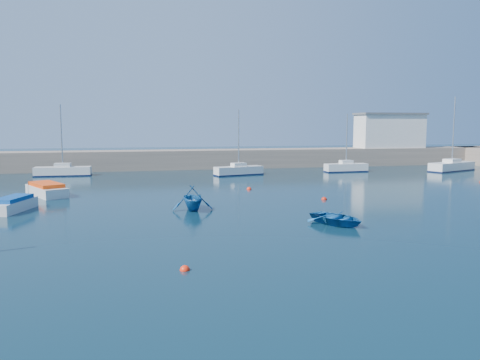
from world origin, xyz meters
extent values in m
plane|color=#0B2532|center=(0.00, 0.00, 0.00)|extent=(220.00, 220.00, 0.00)
cube|color=#7C6D5F|center=(0.00, 46.00, 1.30)|extent=(96.00, 4.50, 2.60)
cube|color=silver|center=(30.00, 46.00, 5.10)|extent=(10.00, 4.00, 5.00)
cube|color=silver|center=(-16.62, 39.88, 0.55)|extent=(6.50, 1.97, 1.09)
cylinder|color=#B7BABC|center=(-16.62, 39.88, 4.81)|extent=(0.16, 0.16, 7.43)
cube|color=silver|center=(4.21, 36.15, 0.53)|extent=(6.21, 3.08, 1.06)
cylinder|color=#B7BABC|center=(4.21, 36.15, 4.50)|extent=(0.16, 0.16, 6.88)
cube|color=silver|center=(18.74, 37.03, 0.54)|extent=(5.66, 1.74, 1.08)
cylinder|color=#B7BABC|center=(18.74, 37.03, 4.30)|extent=(0.16, 0.16, 6.45)
cube|color=silver|center=(33.00, 35.11, 0.58)|extent=(7.74, 4.71, 1.16)
cylinder|color=#B7BABC|center=(33.00, 35.11, 5.46)|extent=(0.17, 0.17, 8.61)
cube|color=silver|center=(-16.54, 16.23, 0.38)|extent=(2.62, 4.50, 0.76)
cube|color=navy|center=(-16.54, 16.23, 0.90)|extent=(2.25, 3.46, 0.28)
cube|color=silver|center=(-15.60, 23.51, 0.41)|extent=(4.28, 5.76, 0.82)
cube|color=#F4440D|center=(-15.60, 23.51, 0.98)|extent=(3.55, 4.50, 0.31)
imported|color=#155596|center=(4.10, 7.10, 0.38)|extent=(3.99, 4.48, 0.77)
imported|color=#155596|center=(-4.03, 13.92, 0.88)|extent=(2.90, 3.36, 1.76)
sphere|color=#F8260D|center=(-5.98, -0.04, 0.00)|extent=(0.44, 0.44, 0.44)
sphere|color=#B81D0D|center=(7.08, 16.25, 0.00)|extent=(0.47, 0.47, 0.47)
sphere|color=#F8260D|center=(2.49, 23.56, 0.00)|extent=(0.47, 0.47, 0.47)
camera|label=1|loc=(-7.83, -19.28, 6.13)|focal=35.00mm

